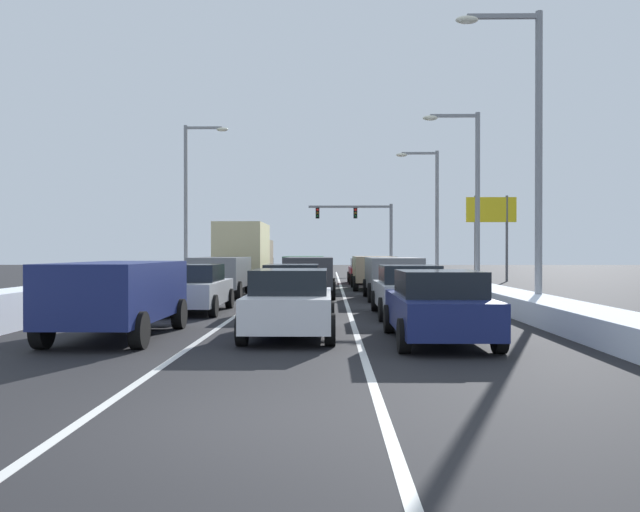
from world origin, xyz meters
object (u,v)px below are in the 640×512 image
object	(u,v)px
sedan_navy_right_lane_nearest	(438,306)
suv_gray_right_lane_third	(392,274)
sedan_silver_left_lane_second	(193,288)
traffic_light_gantry	(365,223)
box_truck_left_lane_fourth	(245,252)
roadside_sign_right	(491,219)
sedan_white_center_lane_nearest	(290,302)
street_lamp_right_near	(528,136)
suv_gray_left_lane_third	(221,273)
sedan_red_center_lane_fifth	(315,271)
suv_green_center_lane_fourth	(304,269)
street_lamp_left_mid	(191,191)
sedan_black_center_lane_second	(292,288)
suv_tan_right_lane_fourth	(373,269)
suv_charcoal_center_lane_third	(309,273)
street_lamp_right_mid	(470,185)
sedan_silver_right_lane_second	(409,290)
sedan_maroon_right_lane_fifth	(365,271)
sedan_maroon_left_lane_fifth	(260,269)
street_lamp_right_far	(431,204)
suv_navy_left_lane_nearest	(118,292)

from	to	relation	value
sedan_navy_right_lane_nearest	suv_gray_right_lane_third	distance (m)	12.40
sedan_silver_left_lane_second	traffic_light_gantry	size ratio (longest dim) A/B	0.60
box_truck_left_lane_fourth	roadside_sign_right	distance (m)	16.76
traffic_light_gantry	sedan_white_center_lane_nearest	bearing A→B (deg)	-95.28
street_lamp_right_near	suv_gray_left_lane_third	bearing A→B (deg)	145.41
sedan_red_center_lane_fifth	sedan_silver_left_lane_second	distance (m)	19.49
suv_green_center_lane_fourth	street_lamp_left_mid	world-z (taller)	street_lamp_left_mid
suv_green_center_lane_fourth	sedan_white_center_lane_nearest	bearing A→B (deg)	-88.73
sedan_navy_right_lane_nearest	suv_green_center_lane_fourth	world-z (taller)	suv_green_center_lane_fourth
sedan_navy_right_lane_nearest	suv_gray_left_lane_third	world-z (taller)	suv_gray_left_lane_third
suv_gray_left_lane_third	sedan_black_center_lane_second	bearing A→B (deg)	-63.90
sedan_red_center_lane_fifth	suv_gray_left_lane_third	size ratio (longest dim) A/B	0.92
sedan_white_center_lane_nearest	sedan_navy_right_lane_nearest	bearing A→B (deg)	-16.62
suv_tan_right_lane_fourth	suv_charcoal_center_lane_third	xyz separation A→B (m)	(-3.06, -5.73, 0.00)
suv_charcoal_center_lane_third	street_lamp_left_mid	xyz separation A→B (m)	(-7.46, 11.61, 4.56)
sedan_white_center_lane_nearest	street_lamp_right_near	distance (m)	10.00
sedan_silver_left_lane_second	street_lamp_right_mid	distance (m)	15.30
street_lamp_right_near	suv_gray_right_lane_third	bearing A→B (deg)	120.64
suv_gray_right_lane_third	box_truck_left_lane_fourth	size ratio (longest dim) A/B	0.68
sedan_red_center_lane_fifth	sedan_silver_right_lane_second	bearing A→B (deg)	-81.02
sedan_silver_right_lane_second	suv_gray_right_lane_third	bearing A→B (deg)	88.52
sedan_navy_right_lane_nearest	sedan_red_center_lane_fifth	distance (m)	26.04
sedan_maroon_right_lane_fifth	suv_green_center_lane_fourth	size ratio (longest dim) A/B	0.92
sedan_silver_right_lane_second	sedan_red_center_lane_fifth	distance (m)	20.53
suv_tan_right_lane_fourth	suv_charcoal_center_lane_third	distance (m)	6.49
street_lamp_right_mid	suv_gray_left_lane_third	bearing A→B (deg)	-165.09
sedan_navy_right_lane_nearest	sedan_black_center_lane_second	xyz separation A→B (m)	(-3.45, 6.78, 0.00)
sedan_maroon_left_lane_fifth	street_lamp_right_mid	distance (m)	17.37
suv_green_center_lane_fourth	sedan_red_center_lane_fifth	bearing A→B (deg)	85.71
suv_gray_right_lane_third	suv_charcoal_center_lane_third	size ratio (longest dim) A/B	1.00
sedan_silver_right_lane_second	suv_charcoal_center_lane_third	bearing A→B (deg)	111.39
suv_green_center_lane_fourth	street_lamp_right_near	bearing A→B (deg)	-61.52
sedan_maroon_left_lane_fifth	street_lamp_right_far	size ratio (longest dim) A/B	0.55
suv_navy_left_lane_nearest	suv_gray_left_lane_third	world-z (taller)	same
sedan_silver_left_lane_second	street_lamp_right_mid	bearing A→B (deg)	42.90
box_truck_left_lane_fourth	sedan_maroon_left_lane_fifth	bearing A→B (deg)	90.78
suv_tan_right_lane_fourth	sedan_silver_right_lane_second	bearing A→B (deg)	-89.48
street_lamp_right_far	sedan_maroon_right_lane_fifth	bearing A→B (deg)	-161.31
sedan_silver_right_lane_second	street_lamp_left_mid	size ratio (longest dim) A/B	0.47
box_truck_left_lane_fourth	sedan_maroon_left_lane_fifth	size ratio (longest dim) A/B	1.60
sedan_black_center_lane_second	box_truck_left_lane_fourth	distance (m)	14.37
suv_gray_left_lane_third	street_lamp_right_mid	xyz separation A→B (m)	(11.08, 2.95, 3.97)
roadside_sign_right	sedan_red_center_lane_fifth	bearing A→B (deg)	-167.91
sedan_silver_left_lane_second	sedan_maroon_left_lane_fifth	size ratio (longest dim) A/B	1.00
sedan_white_center_lane_nearest	suv_navy_left_lane_nearest	xyz separation A→B (m)	(-3.79, -0.30, 0.25)
suv_gray_right_lane_third	roadside_sign_right	distance (m)	17.94
suv_tan_right_lane_fourth	street_lamp_right_mid	world-z (taller)	street_lamp_right_mid
sedan_red_center_lane_fifth	box_truck_left_lane_fourth	size ratio (longest dim) A/B	0.62
street_lamp_right_far	roadside_sign_right	world-z (taller)	street_lamp_right_far
sedan_maroon_right_lane_fifth	suv_charcoal_center_lane_third	size ratio (longest dim) A/B	0.92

